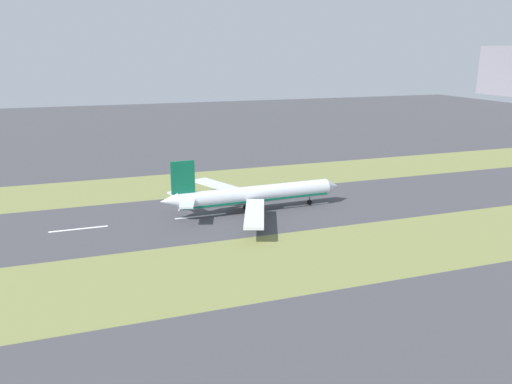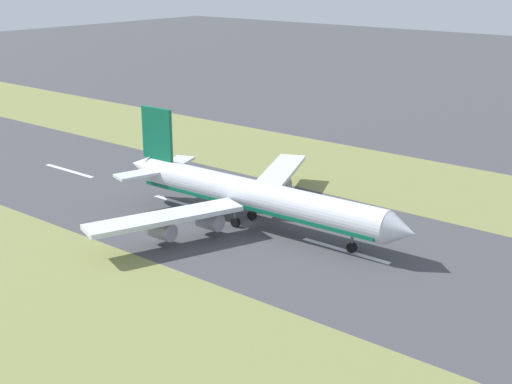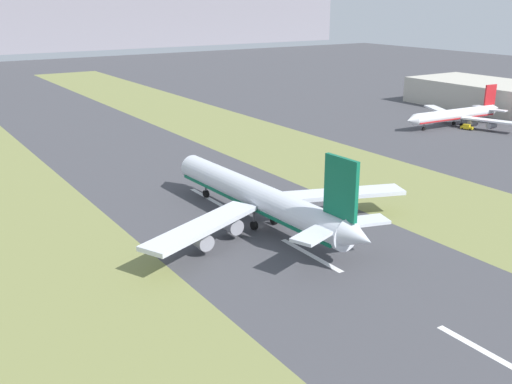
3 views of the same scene
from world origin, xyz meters
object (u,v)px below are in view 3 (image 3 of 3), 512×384
at_px(apron_car, 467,127).
at_px(terminal_building, 509,98).
at_px(airplane_main_jet, 261,199).
at_px(airplane_parked_apron, 457,115).

bearing_deg(apron_car, terminal_building, 18.48).
bearing_deg(airplane_main_jet, airplane_parked_apron, 21.42).
bearing_deg(airplane_parked_apron, terminal_building, 11.17).
height_order(airplane_parked_apron, apron_car, airplane_parked_apron).
height_order(airplane_main_jet, terminal_building, airplane_main_jet).
bearing_deg(airplane_main_jet, terminal_building, 18.80).
xyz_separation_m(airplane_main_jet, airplane_parked_apron, (120.09, 47.11, -1.70)).
xyz_separation_m(airplane_main_jet, terminal_building, (163.72, 55.73, -0.30)).
height_order(airplane_main_jet, airplane_parked_apron, airplane_main_jet).
height_order(terminal_building, airplane_parked_apron, airplane_parked_apron).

